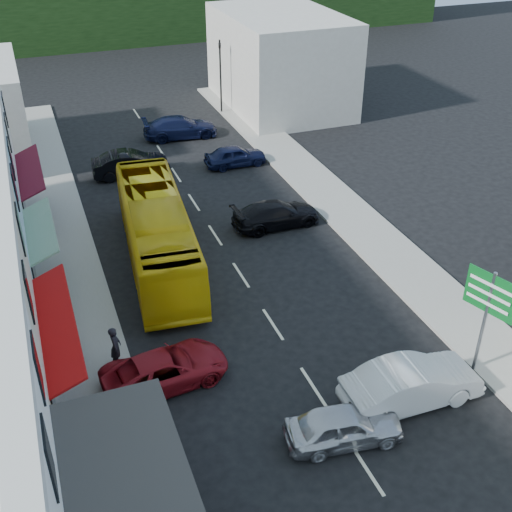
{
  "coord_description": "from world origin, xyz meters",
  "views": [
    {
      "loc": [
        -8.15,
        -15.66,
        16.49
      ],
      "look_at": [
        0.0,
        6.0,
        2.2
      ],
      "focal_mm": 45.0,
      "sensor_mm": 36.0,
      "label": 1
    }
  ],
  "objects_px": {
    "car_white": "(411,386)",
    "traffic_signal": "(221,78)",
    "pedestrian_left": "(116,347)",
    "direction_sign": "(484,324)",
    "bus": "(157,233)",
    "car_silver": "(344,425)",
    "car_red": "(165,368)"
  },
  "relations": [
    {
      "from": "car_white",
      "to": "traffic_signal",
      "type": "bearing_deg",
      "value": -5.49
    },
    {
      "from": "pedestrian_left",
      "to": "direction_sign",
      "type": "height_order",
      "value": "direction_sign"
    },
    {
      "from": "bus",
      "to": "car_white",
      "type": "bearing_deg",
      "value": -58.07
    },
    {
      "from": "direction_sign",
      "to": "traffic_signal",
      "type": "xyz_separation_m",
      "value": [
        0.11,
        31.15,
        0.52
      ]
    },
    {
      "from": "car_silver",
      "to": "pedestrian_left",
      "type": "relative_size",
      "value": 2.59
    },
    {
      "from": "car_white",
      "to": "direction_sign",
      "type": "relative_size",
      "value": 0.99
    },
    {
      "from": "car_white",
      "to": "traffic_signal",
      "type": "xyz_separation_m",
      "value": [
        3.23,
        31.66,
        2.05
      ]
    },
    {
      "from": "bus",
      "to": "pedestrian_left",
      "type": "xyz_separation_m",
      "value": [
        -3.25,
        -6.94,
        -0.55
      ]
    },
    {
      "from": "car_white",
      "to": "direction_sign",
      "type": "xyz_separation_m",
      "value": [
        3.13,
        0.52,
        1.53
      ]
    },
    {
      "from": "pedestrian_left",
      "to": "direction_sign",
      "type": "bearing_deg",
      "value": -99.07
    },
    {
      "from": "car_silver",
      "to": "car_white",
      "type": "bearing_deg",
      "value": -67.85
    },
    {
      "from": "bus",
      "to": "car_white",
      "type": "relative_size",
      "value": 2.64
    },
    {
      "from": "pedestrian_left",
      "to": "car_silver",
      "type": "bearing_deg",
      "value": -122.1
    },
    {
      "from": "car_red",
      "to": "direction_sign",
      "type": "height_order",
      "value": "direction_sign"
    },
    {
      "from": "car_red",
      "to": "car_silver",
      "type": "bearing_deg",
      "value": -141.6
    },
    {
      "from": "car_silver",
      "to": "car_red",
      "type": "height_order",
      "value": "same"
    },
    {
      "from": "traffic_signal",
      "to": "car_silver",
      "type": "bearing_deg",
      "value": 89.56
    },
    {
      "from": "car_white",
      "to": "car_red",
      "type": "relative_size",
      "value": 0.96
    },
    {
      "from": "car_white",
      "to": "pedestrian_left",
      "type": "bearing_deg",
      "value": 60.21
    },
    {
      "from": "bus",
      "to": "car_silver",
      "type": "bearing_deg",
      "value": -71.28
    },
    {
      "from": "pedestrian_left",
      "to": "direction_sign",
      "type": "relative_size",
      "value": 0.38
    },
    {
      "from": "car_white",
      "to": "direction_sign",
      "type": "height_order",
      "value": "direction_sign"
    },
    {
      "from": "bus",
      "to": "traffic_signal",
      "type": "bearing_deg",
      "value": 69.46
    },
    {
      "from": "car_silver",
      "to": "car_white",
      "type": "relative_size",
      "value": 1.0
    },
    {
      "from": "car_red",
      "to": "traffic_signal",
      "type": "xyz_separation_m",
      "value": [
        11.14,
        27.65,
        2.05
      ]
    },
    {
      "from": "bus",
      "to": "pedestrian_left",
      "type": "distance_m",
      "value": 7.69
    },
    {
      "from": "car_silver",
      "to": "car_white",
      "type": "height_order",
      "value": "same"
    },
    {
      "from": "bus",
      "to": "car_silver",
      "type": "height_order",
      "value": "bus"
    },
    {
      "from": "traffic_signal",
      "to": "pedestrian_left",
      "type": "bearing_deg",
      "value": 74.77
    },
    {
      "from": "bus",
      "to": "car_silver",
      "type": "relative_size",
      "value": 2.64
    },
    {
      "from": "car_red",
      "to": "direction_sign",
      "type": "distance_m",
      "value": 11.67
    },
    {
      "from": "direction_sign",
      "to": "car_white",
      "type": "bearing_deg",
      "value": 170.91
    }
  ]
}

